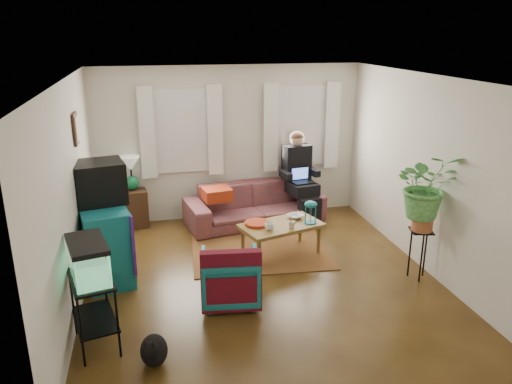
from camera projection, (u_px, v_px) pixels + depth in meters
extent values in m
cube|color=#4F2B14|center=(263.00, 281.00, 6.54)|extent=(4.50, 5.00, 0.01)
cube|color=white|center=(264.00, 79.00, 5.73)|extent=(4.50, 5.00, 0.01)
cube|color=silver|center=(229.00, 143.00, 8.46)|extent=(4.50, 0.01, 2.60)
cube|color=silver|center=(338.00, 282.00, 3.81)|extent=(4.50, 0.01, 2.60)
cube|color=silver|center=(71.00, 199.00, 5.67)|extent=(0.01, 5.00, 2.60)
cube|color=silver|center=(428.00, 175.00, 6.60)|extent=(0.01, 5.00, 2.60)
cube|color=white|center=(181.00, 131.00, 8.19)|extent=(1.08, 0.04, 1.38)
cube|color=white|center=(301.00, 126.00, 8.62)|extent=(1.08, 0.04, 1.38)
cube|color=white|center=(182.00, 132.00, 8.12)|extent=(1.36, 0.06, 1.50)
cube|color=white|center=(302.00, 127.00, 8.54)|extent=(1.36, 0.06, 1.50)
cube|color=#3D2616|center=(77.00, 129.00, 6.27)|extent=(0.04, 0.32, 0.40)
cube|color=brown|center=(260.00, 250.00, 7.44)|extent=(2.12, 1.75, 0.01)
imported|color=brown|center=(255.00, 198.00, 8.37)|extent=(2.40, 1.26, 0.90)
cube|color=#3F2D17|center=(134.00, 208.00, 8.30)|extent=(0.48, 0.48, 0.63)
cube|color=#136D74|center=(105.00, 241.00, 6.54)|extent=(0.78, 1.21, 1.01)
cube|color=black|center=(99.00, 182.00, 6.40)|extent=(0.72, 0.67, 0.54)
cube|color=black|center=(94.00, 312.00, 5.10)|extent=(0.54, 0.77, 0.78)
cube|color=#7FD899|center=(88.00, 260.00, 4.91)|extent=(0.49, 0.70, 0.41)
ellipsoid|color=black|center=(154.00, 347.00, 4.88)|extent=(0.35, 0.46, 0.35)
imported|color=navy|center=(230.00, 275.00, 5.95)|extent=(0.74, 0.71, 0.69)
cube|color=#9E0A0A|center=(231.00, 275.00, 5.65)|extent=(0.71, 0.24, 0.57)
cube|color=brown|center=(281.00, 239.00, 7.24)|extent=(1.28, 0.93, 0.48)
imported|color=white|center=(269.00, 227.00, 6.94)|extent=(0.16, 0.16, 0.10)
imported|color=beige|center=(291.00, 225.00, 7.02)|extent=(0.13, 0.13, 0.10)
imported|color=white|center=(295.00, 216.00, 7.39)|extent=(0.28, 0.28, 0.06)
cylinder|color=#B21414|center=(257.00, 223.00, 7.14)|extent=(0.44, 0.44, 0.04)
cube|color=black|center=(419.00, 254.00, 6.52)|extent=(0.35, 0.35, 0.68)
imported|color=#599947|center=(425.00, 195.00, 6.27)|extent=(0.91, 0.83, 0.86)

